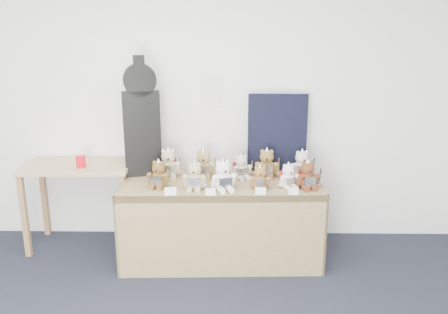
{
  "coord_description": "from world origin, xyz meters",
  "views": [
    {
      "loc": [
        0.64,
        -1.77,
        1.98
      ],
      "look_at": [
        0.58,
        1.86,
        1.0
      ],
      "focal_mm": 35.0,
      "sensor_mm": 36.0,
      "label": 1
    }
  ],
  "objects_px": {
    "guitar_case": "(141,118)",
    "red_cup": "(81,161)",
    "teddy_front_left": "(195,177)",
    "teddy_back_left": "(169,164)",
    "teddy_front_centre": "(223,177)",
    "teddy_back_end": "(302,165)",
    "teddy_back_right": "(267,164)",
    "teddy_front_end": "(308,176)",
    "side_table": "(80,177)",
    "teddy_front_right": "(260,179)",
    "teddy_back_centre_left": "(204,165)",
    "teddy_front_far_right": "(288,177)",
    "display_table": "(221,201)",
    "teddy_back_centre_right": "(241,168)",
    "teddy_front_far_left": "(159,175)"
  },
  "relations": [
    {
      "from": "teddy_front_right",
      "to": "teddy_back_centre_right",
      "type": "xyz_separation_m",
      "value": [
        -0.15,
        0.31,
        0.01
      ]
    },
    {
      "from": "red_cup",
      "to": "teddy_back_right",
      "type": "bearing_deg",
      "value": 1.08
    },
    {
      "from": "teddy_front_far_right",
      "to": "teddy_back_left",
      "type": "distance_m",
      "value": 1.11
    },
    {
      "from": "teddy_front_far_right",
      "to": "teddy_front_far_left",
      "type": "bearing_deg",
      "value": 160.27
    },
    {
      "from": "teddy_back_centre_right",
      "to": "teddy_back_end",
      "type": "xyz_separation_m",
      "value": [
        0.56,
        0.05,
        0.01
      ]
    },
    {
      "from": "guitar_case",
      "to": "teddy_back_left",
      "type": "relative_size",
      "value": 3.64
    },
    {
      "from": "teddy_back_centre_right",
      "to": "teddy_back_right",
      "type": "xyz_separation_m",
      "value": [
        0.23,
        0.04,
        0.02
      ]
    },
    {
      "from": "red_cup",
      "to": "teddy_back_centre_right",
      "type": "xyz_separation_m",
      "value": [
        1.49,
        -0.01,
        -0.05
      ]
    },
    {
      "from": "display_table",
      "to": "guitar_case",
      "type": "bearing_deg",
      "value": 157.91
    },
    {
      "from": "teddy_back_left",
      "to": "teddy_back_right",
      "type": "distance_m",
      "value": 0.91
    },
    {
      "from": "display_table",
      "to": "teddy_back_right",
      "type": "height_order",
      "value": "teddy_back_right"
    },
    {
      "from": "teddy_front_left",
      "to": "teddy_front_far_right",
      "type": "distance_m",
      "value": 0.81
    },
    {
      "from": "teddy_front_right",
      "to": "teddy_back_centre_left",
      "type": "height_order",
      "value": "teddy_back_centre_left"
    },
    {
      "from": "guitar_case",
      "to": "red_cup",
      "type": "bearing_deg",
      "value": 171.84
    },
    {
      "from": "teddy_front_end",
      "to": "side_table",
      "type": "bearing_deg",
      "value": 156.27
    },
    {
      "from": "display_table",
      "to": "teddy_back_end",
      "type": "bearing_deg",
      "value": 16.2
    },
    {
      "from": "teddy_front_centre",
      "to": "teddy_back_end",
      "type": "relative_size",
      "value": 1.05
    },
    {
      "from": "teddy_front_far_right",
      "to": "teddy_back_centre_left",
      "type": "height_order",
      "value": "teddy_back_centre_left"
    },
    {
      "from": "teddy_front_left",
      "to": "teddy_front_end",
      "type": "height_order",
      "value": "teddy_front_end"
    },
    {
      "from": "red_cup",
      "to": "teddy_back_right",
      "type": "distance_m",
      "value": 1.72
    },
    {
      "from": "teddy_front_left",
      "to": "teddy_back_end",
      "type": "height_order",
      "value": "teddy_back_end"
    },
    {
      "from": "guitar_case",
      "to": "teddy_back_centre_left",
      "type": "xyz_separation_m",
      "value": [
        0.57,
        -0.05,
        -0.42
      ]
    },
    {
      "from": "teddy_front_far_right",
      "to": "teddy_back_centre_left",
      "type": "distance_m",
      "value": 0.8
    },
    {
      "from": "guitar_case",
      "to": "teddy_back_right",
      "type": "relative_size",
      "value": 3.71
    },
    {
      "from": "teddy_front_far_left",
      "to": "teddy_back_centre_right",
      "type": "bearing_deg",
      "value": 32.89
    },
    {
      "from": "display_table",
      "to": "teddy_front_far_left",
      "type": "xyz_separation_m",
      "value": [
        -0.54,
        -0.08,
        0.27
      ]
    },
    {
      "from": "teddy_front_far_left",
      "to": "side_table",
      "type": "bearing_deg",
      "value": 166.5
    },
    {
      "from": "teddy_back_left",
      "to": "side_table",
      "type": "bearing_deg",
      "value": 166.7
    },
    {
      "from": "teddy_front_left",
      "to": "display_table",
      "type": "bearing_deg",
      "value": 32.97
    },
    {
      "from": "side_table",
      "to": "teddy_back_end",
      "type": "bearing_deg",
      "value": -3.67
    },
    {
      "from": "guitar_case",
      "to": "teddy_back_centre_right",
      "type": "distance_m",
      "value": 1.02
    },
    {
      "from": "guitar_case",
      "to": "teddy_front_far_left",
      "type": "bearing_deg",
      "value": -75.56
    },
    {
      "from": "teddy_back_left",
      "to": "teddy_back_end",
      "type": "bearing_deg",
      "value": -5.7
    },
    {
      "from": "red_cup",
      "to": "teddy_back_end",
      "type": "bearing_deg",
      "value": 1.3
    },
    {
      "from": "teddy_front_centre",
      "to": "teddy_back_centre_left",
      "type": "height_order",
      "value": "teddy_front_centre"
    },
    {
      "from": "teddy_front_end",
      "to": "teddy_back_centre_left",
      "type": "xyz_separation_m",
      "value": [
        -0.91,
        0.31,
        0.01
      ]
    },
    {
      "from": "teddy_front_end",
      "to": "red_cup",
      "type": "bearing_deg",
      "value": 159.1
    },
    {
      "from": "teddy_front_end",
      "to": "display_table",
      "type": "bearing_deg",
      "value": 160.23
    },
    {
      "from": "teddy_front_right",
      "to": "teddy_back_right",
      "type": "height_order",
      "value": "teddy_back_right"
    },
    {
      "from": "teddy_back_left",
      "to": "teddy_back_centre_right",
      "type": "xyz_separation_m",
      "value": [
        0.68,
        -0.03,
        -0.02
      ]
    },
    {
      "from": "teddy_back_end",
      "to": "teddy_front_right",
      "type": "bearing_deg",
      "value": -149.98
    },
    {
      "from": "teddy_front_centre",
      "to": "side_table",
      "type": "bearing_deg",
      "value": 141.68
    },
    {
      "from": "teddy_front_far_left",
      "to": "teddy_back_left",
      "type": "relative_size",
      "value": 0.88
    },
    {
      "from": "teddy_front_left",
      "to": "teddy_back_right",
      "type": "distance_m",
      "value": 0.74
    },
    {
      "from": "side_table",
      "to": "red_cup",
      "type": "bearing_deg",
      "value": -61.62
    },
    {
      "from": "teddy_back_centre_left",
      "to": "teddy_back_centre_right",
      "type": "height_order",
      "value": "teddy_back_centre_left"
    },
    {
      "from": "side_table",
      "to": "teddy_front_far_left",
      "type": "xyz_separation_m",
      "value": [
        0.84,
        -0.4,
        0.14
      ]
    },
    {
      "from": "teddy_front_right",
      "to": "teddy_back_right",
      "type": "xyz_separation_m",
      "value": [
        0.08,
        0.35,
        0.03
      ]
    },
    {
      "from": "red_cup",
      "to": "guitar_case",
      "type": "bearing_deg",
      "value": 6.89
    },
    {
      "from": "teddy_front_left",
      "to": "teddy_back_left",
      "type": "distance_m",
      "value": 0.44
    }
  ]
}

